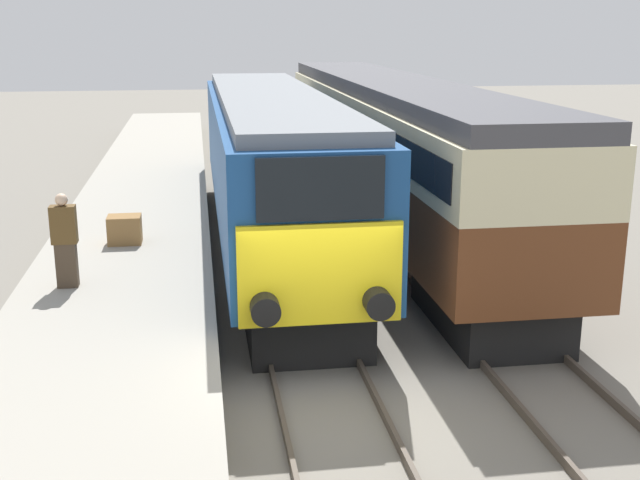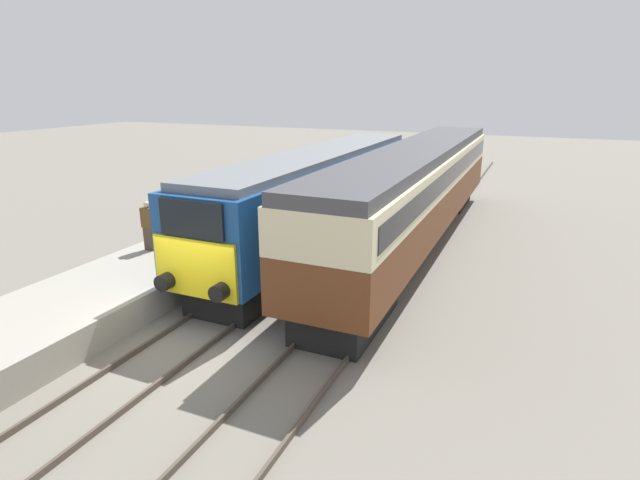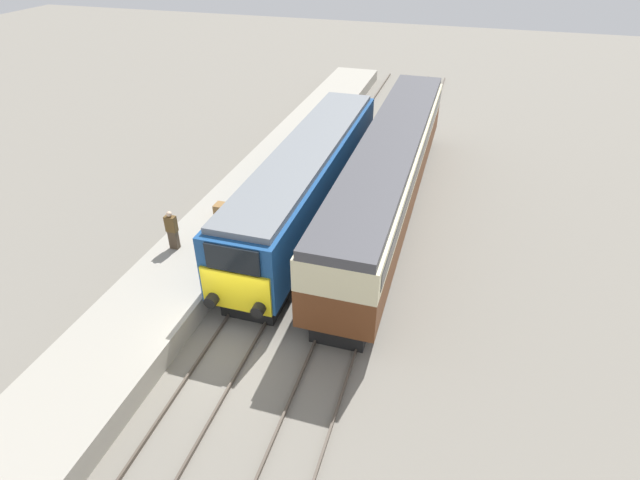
{
  "view_description": "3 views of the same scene",
  "coord_description": "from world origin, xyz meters",
  "views": [
    {
      "loc": [
        -1.73,
        -10.46,
        5.38
      ],
      "look_at": [
        0.0,
        0.84,
        2.3
      ],
      "focal_mm": 45.0,
      "sensor_mm": 36.0,
      "label": 1
    },
    {
      "loc": [
        7.72,
        -8.81,
        6.26
      ],
      "look_at": [
        1.7,
        4.84,
        1.6
      ],
      "focal_mm": 28.0,
      "sensor_mm": 36.0,
      "label": 2
    },
    {
      "loc": [
        6.37,
        -10.72,
        12.31
      ],
      "look_at": [
        1.7,
        4.84,
        1.6
      ],
      "focal_mm": 28.0,
      "sensor_mm": 36.0,
      "label": 3
    }
  ],
  "objects": [
    {
      "name": "ground_plane",
      "position": [
        0.0,
        0.0,
        0.0
      ],
      "size": [
        120.0,
        120.0,
        0.0
      ],
      "primitive_type": "plane",
      "color": "slate"
    },
    {
      "name": "platform_left",
      "position": [
        -3.3,
        8.0,
        0.42
      ],
      "size": [
        3.5,
        50.0,
        0.85
      ],
      "color": "#9E998C",
      "rests_on": "ground_plane"
    },
    {
      "name": "rails_near_track",
      "position": [
        0.0,
        5.0,
        0.07
      ],
      "size": [
        1.51,
        60.0,
        0.14
      ],
      "color": "#4C4238",
      "rests_on": "ground_plane"
    },
    {
      "name": "rails_far_track",
      "position": [
        3.4,
        5.0,
        0.07
      ],
      "size": [
        1.5,
        60.0,
        0.14
      ],
      "color": "#4C4238",
      "rests_on": "ground_plane"
    },
    {
      "name": "locomotive",
      "position": [
        0.0,
        8.66,
        2.18
      ],
      "size": [
        2.7,
        16.13,
        3.84
      ],
      "color": "black",
      "rests_on": "ground_plane"
    },
    {
      "name": "passenger_carriage",
      "position": [
        3.4,
        10.51,
        2.43
      ],
      "size": [
        2.75,
        19.83,
        3.99
      ],
      "color": "black",
      "rests_on": "ground_plane"
    },
    {
      "name": "person_on_platform",
      "position": [
        -4.12,
        3.69,
        1.69
      ],
      "size": [
        0.44,
        0.26,
        1.7
      ],
      "color": "#473828",
      "rests_on": "platform_left"
    },
    {
      "name": "luggage_crate",
      "position": [
        -3.35,
        6.56,
        1.15
      ],
      "size": [
        0.7,
        0.56,
        0.6
      ],
      "color": "olive",
      "rests_on": "platform_left"
    }
  ]
}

